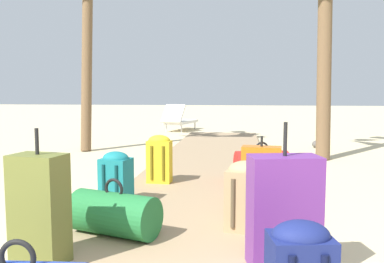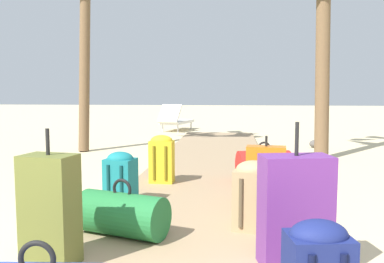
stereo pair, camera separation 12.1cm
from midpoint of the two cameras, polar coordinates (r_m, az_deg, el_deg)
ground_plane at (r=4.86m, az=1.97°, el=-8.28°), size 60.00×60.00×0.00m
boardwalk at (r=5.83m, az=2.82°, el=-5.52°), size 1.73×10.08×0.08m
backpack_yellow at (r=4.84m, az=-3.94°, el=-3.71°), size 0.29×0.22×0.57m
duffel_bag_red at (r=4.96m, az=10.53°, el=-4.86°), size 0.69×0.50×0.49m
backpack_tan at (r=3.24m, az=8.71°, el=-8.69°), size 0.34×0.32×0.55m
backpack_teal at (r=4.00m, az=-9.89°, el=-6.27°), size 0.32×0.29×0.51m
suitcase_olive at (r=2.73m, az=-19.61°, el=-10.36°), size 0.36×0.27×0.87m
duffel_bag_green at (r=3.16m, az=-9.86°, el=-11.42°), size 0.74×0.52×0.44m
suitcase_orange at (r=3.99m, az=10.64°, el=-6.11°), size 0.39×0.22×0.67m
suitcase_purple at (r=2.61m, az=14.17°, el=-10.94°), size 0.47×0.32×0.91m
lounge_chair at (r=12.06m, az=-1.54°, el=1.66°), size 0.95×1.63×0.80m
rock_right_far at (r=8.81m, az=17.70°, el=-1.72°), size 0.29×0.29×0.16m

